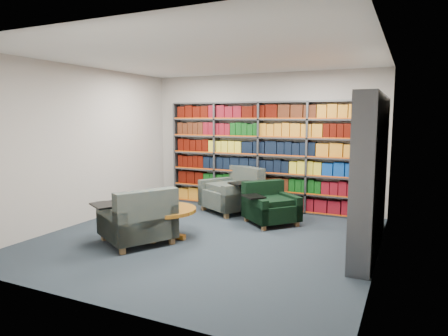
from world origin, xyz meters
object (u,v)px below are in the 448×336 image
at_px(chair_teal_left, 235,193).
at_px(chair_green_right, 269,207).
at_px(coffee_table, 165,214).
at_px(chair_teal_front, 139,221).

height_order(chair_teal_left, chair_green_right, chair_teal_left).
xyz_separation_m(chair_green_right, coffee_table, (-1.21, -1.55, 0.08)).
bearing_deg(chair_green_right, coffee_table, -127.92).
bearing_deg(chair_teal_left, chair_teal_front, -99.97).
bearing_deg(chair_green_right, chair_teal_left, 147.88).
relative_size(chair_green_right, chair_teal_front, 0.88).
bearing_deg(coffee_table, chair_teal_front, -110.93).
relative_size(chair_green_right, coffee_table, 1.14).
bearing_deg(chair_teal_front, coffee_table, 69.07).
xyz_separation_m(chair_green_right, chair_teal_front, (-1.37, -1.98, 0.05)).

